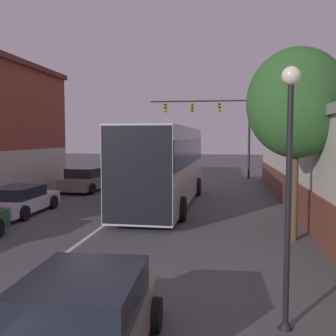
{
  "coord_description": "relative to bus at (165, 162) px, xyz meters",
  "views": [
    {
      "loc": [
        4.53,
        -0.43,
        3.32
      ],
      "look_at": [
        2.01,
        16.92,
        1.98
      ],
      "focal_mm": 42.0,
      "sensor_mm": 36.0,
      "label": 1
    }
  ],
  "objects": [
    {
      "name": "hatchback_foreground",
      "position": [
        0.87,
        -13.82,
        -1.51
      ],
      "size": [
        2.18,
        4.14,
        1.32
      ],
      "rotation": [
        0.0,
        0.0,
        1.61
      ],
      "color": "slate",
      "rests_on": "ground_plane"
    },
    {
      "name": "bus",
      "position": [
        0.0,
        0.0,
        0.0
      ],
      "size": [
        3.08,
        11.72,
        3.82
      ],
      "rotation": [
        0.0,
        0.0,
        1.55
      ],
      "color": "#B7B7BC",
      "rests_on": "ground_plane"
    },
    {
      "name": "street_lamp",
      "position": [
        3.99,
        -12.19,
        0.49
      ],
      "size": [
        0.32,
        0.32,
        4.51
      ],
      "color": "black",
      "rests_on": "ground_plane"
    },
    {
      "name": "traffic_signal_gantry",
      "position": [
        2.15,
        13.59,
        2.82
      ],
      "size": [
        8.22,
        0.36,
        6.65
      ],
      "color": "black",
      "rests_on": "ground_plane"
    },
    {
      "name": "street_tree_near",
      "position": [
        5.15,
        -6.02,
        2.28
      ],
      "size": [
        3.17,
        2.85,
        6.17
      ],
      "color": "#4C3823",
      "rests_on": "ground_plane"
    },
    {
      "name": "lane_center_line",
      "position": [
        -1.62,
        -0.49,
        -2.13
      ],
      "size": [
        0.14,
        48.19,
        0.01
      ],
      "color": "silver",
      "rests_on": "ground_plane"
    },
    {
      "name": "parked_car_left_near",
      "position": [
        -5.67,
        4.42,
        -1.44
      ],
      "size": [
        2.45,
        4.42,
        1.47
      ],
      "rotation": [
        0.0,
        0.0,
        1.48
      ],
      "color": "slate",
      "rests_on": "ground_plane"
    },
    {
      "name": "parked_car_left_distant",
      "position": [
        -5.95,
        -3.14,
        -1.54
      ],
      "size": [
        2.07,
        4.53,
        1.23
      ],
      "rotation": [
        0.0,
        0.0,
        1.59
      ],
      "color": "silver",
      "rests_on": "ground_plane"
    },
    {
      "name": "parked_car_left_far",
      "position": [
        -5.42,
        12.05,
        -1.47
      ],
      "size": [
        2.33,
        4.54,
        1.39
      ],
      "rotation": [
        0.0,
        0.0,
        1.51
      ],
      "color": "silver",
      "rests_on": "ground_plane"
    }
  ]
}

